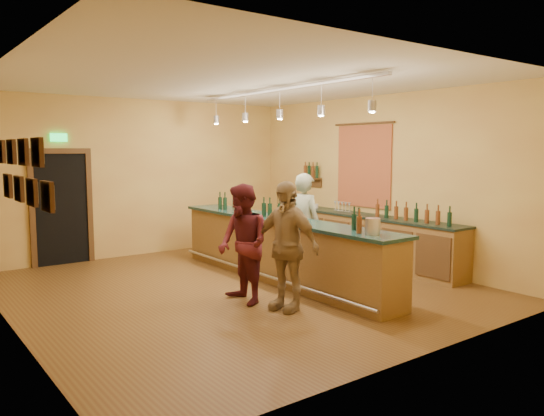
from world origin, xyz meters
TOP-DOWN VIEW (x-y plane):
  - floor at (0.00, 0.00)m, footprint 7.00×7.00m
  - ceiling at (0.00, 0.00)m, footprint 6.50×7.00m
  - wall_back at (0.00, 3.50)m, footprint 6.50×0.02m
  - wall_front at (0.00, -3.50)m, footprint 6.50×0.02m
  - wall_left at (-3.25, 0.00)m, footprint 0.02×7.00m
  - wall_right at (3.25, 0.00)m, footprint 0.02×7.00m
  - doorway at (-1.70, 3.47)m, footprint 1.15×0.09m
  - tapestry at (3.23, 0.40)m, footprint 0.03×1.40m
  - bottle_shelf at (3.17, 1.90)m, footprint 0.17×0.55m
  - picture_grid at (-3.21, -0.75)m, footprint 0.06×2.20m
  - back_counter at (2.97, 0.18)m, footprint 0.60×4.55m
  - tasting_bar at (0.84, -0.00)m, footprint 0.74×5.10m
  - pendant_track at (0.84, -0.00)m, footprint 0.11×4.60m
  - bartender at (1.39, -0.00)m, footprint 0.51×0.70m
  - customer_a at (-0.38, -0.75)m, footprint 0.70×0.87m
  - customer_b at (-0.08, -1.34)m, footprint 0.68×1.11m
  - bar_stool at (2.29, 0.53)m, footprint 0.35×0.35m

SIDE VIEW (x-z plane):
  - floor at x=0.00m, z-range 0.00..0.00m
  - back_counter at x=2.97m, z-range -0.15..1.12m
  - bar_stool at x=2.29m, z-range 0.21..0.93m
  - tasting_bar at x=0.84m, z-range -0.08..1.30m
  - customer_a at x=-0.38m, z-range 0.00..1.70m
  - customer_b at x=-0.08m, z-range 0.00..1.76m
  - bartender at x=1.39m, z-range 0.00..1.78m
  - doorway at x=-1.70m, z-range -0.11..2.36m
  - wall_back at x=0.00m, z-range 0.00..3.20m
  - wall_front at x=0.00m, z-range 0.00..3.20m
  - wall_left at x=-3.25m, z-range 0.00..3.20m
  - wall_right at x=3.25m, z-range 0.00..3.20m
  - bottle_shelf at x=3.17m, z-range 1.39..1.94m
  - tapestry at x=3.23m, z-range 1.05..2.65m
  - picture_grid at x=-3.21m, z-range 1.60..2.30m
  - pendant_track at x=0.84m, z-range 2.73..3.24m
  - ceiling at x=0.00m, z-range 3.19..3.21m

